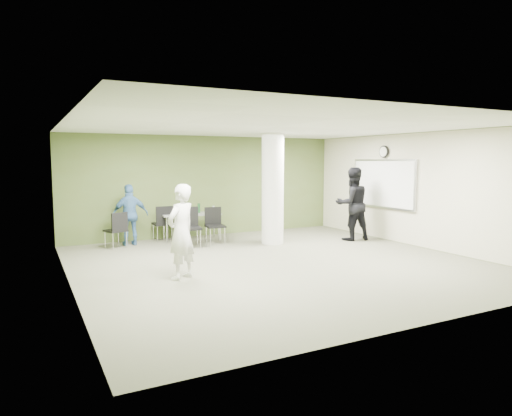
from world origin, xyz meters
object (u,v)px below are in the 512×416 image
folding_table (192,215)px  man_black (352,204)px  woman_white (181,232)px  man_blue (130,215)px  chair_back_left (117,227)px

folding_table → man_black: 4.28m
folding_table → woman_white: (-1.48, -3.71, 0.18)m
folding_table → woman_white: size_ratio=0.93×
woman_white → man_blue: bearing=-119.3°
man_black → man_blue: size_ratio=1.26×
man_black → chair_back_left: bearing=-5.6°
folding_table → chair_back_left: folding_table is taller
man_black → man_blue: bearing=-9.5°
chair_back_left → man_blue: (0.38, 0.30, 0.25)m
chair_back_left → man_blue: bearing=-161.9°
man_blue → man_black: bearing=159.7°
chair_back_left → man_blue: size_ratio=0.58×
chair_back_left → man_blue: 0.54m
man_black → man_blue: (-5.42, 1.93, -0.20)m
man_black → folding_table: bearing=-16.5°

